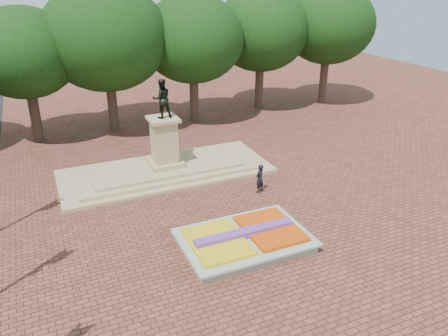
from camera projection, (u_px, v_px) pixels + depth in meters
name	position (u px, v px, depth m)	size (l,w,h in m)	color
ground	(211.00, 230.00, 23.05)	(90.00, 90.00, 0.00)	brown
flower_bed	(245.00, 239.00, 21.60)	(6.30, 4.30, 0.91)	gray
monument	(165.00, 161.00, 29.36)	(14.00, 6.00, 6.40)	tan
tree_row_back	(154.00, 49.00, 36.19)	(44.80, 8.80, 10.43)	#33241B
pedestrian	(260.00, 178.00, 26.74)	(0.67, 0.44, 1.83)	black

